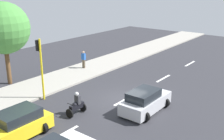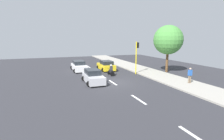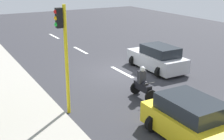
% 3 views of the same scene
% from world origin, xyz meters
% --- Properties ---
extents(ground_plane, '(40.00, 60.00, 0.10)m').
position_xyz_m(ground_plane, '(0.00, 0.00, -0.05)').
color(ground_plane, '#2D2D33').
extents(sidewalk, '(4.00, 60.00, 0.15)m').
position_xyz_m(sidewalk, '(7.00, 0.00, 0.07)').
color(sidewalk, '#9E998E').
rests_on(sidewalk, ground).
extents(lane_stripe_far_north, '(0.20, 2.40, 0.01)m').
position_xyz_m(lane_stripe_far_north, '(0.00, -12.00, 0.01)').
color(lane_stripe_far_north, white).
rests_on(lane_stripe_far_north, ground).
extents(lane_stripe_north, '(0.20, 2.40, 0.01)m').
position_xyz_m(lane_stripe_north, '(0.00, -6.00, 0.01)').
color(lane_stripe_north, white).
rests_on(lane_stripe_north, ground).
extents(lane_stripe_mid, '(0.20, 2.40, 0.01)m').
position_xyz_m(lane_stripe_mid, '(0.00, 0.00, 0.01)').
color(lane_stripe_mid, white).
rests_on(lane_stripe_mid, ground).
extents(lane_stripe_south, '(0.20, 2.40, 0.01)m').
position_xyz_m(lane_stripe_south, '(0.00, 6.00, 0.01)').
color(lane_stripe_south, white).
rests_on(lane_stripe_south, ground).
extents(car_yellow_cab, '(2.28, 4.05, 1.52)m').
position_xyz_m(car_yellow_cab, '(1.81, 7.77, 0.71)').
color(car_yellow_cab, yellow).
rests_on(car_yellow_cab, ground).
extents(car_silver, '(2.14, 3.99, 1.52)m').
position_xyz_m(car_silver, '(-2.11, 0.60, 0.71)').
color(car_silver, '#B7B7BC').
rests_on(car_silver, ground).
extents(motorcycle, '(0.60, 1.30, 1.53)m').
position_xyz_m(motorcycle, '(1.14, 3.72, 0.64)').
color(motorcycle, black).
rests_on(motorcycle, ground).
extents(pedestrian_near_signal, '(0.40, 0.24, 1.69)m').
position_xyz_m(pedestrian_near_signal, '(7.50, -3.65, 1.06)').
color(pedestrian_near_signal, '#72604C').
rests_on(pedestrian_near_signal, sidewalk).
extents(traffic_light_corner, '(0.49, 0.24, 4.50)m').
position_xyz_m(traffic_light_corner, '(4.85, 3.47, 2.93)').
color(traffic_light_corner, yellow).
rests_on(traffic_light_corner, ground).
extents(street_tree_center, '(4.18, 4.18, 6.81)m').
position_xyz_m(street_tree_center, '(9.67, 3.13, 4.70)').
color(street_tree_center, brown).
rests_on(street_tree_center, ground).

